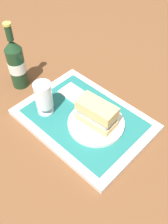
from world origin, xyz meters
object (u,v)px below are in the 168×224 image
plate (96,123)px  sandwich (96,113)px  beer_bottle (16,63)px  beer_glass (44,97)px

plate → sandwich: sandwich is taller
plate → sandwich: (0.00, 0.00, 0.05)m
beer_bottle → beer_glass: bearing=169.3°
beer_glass → beer_bottle: bearing=-10.7°
plate → sandwich: 0.05m
sandwich → beer_bottle: bearing=1.3°
plate → beer_glass: 0.20m
sandwich → beer_glass: beer_glass is taller
plate → beer_bottle: bearing=5.9°
sandwich → beer_bottle: (0.37, 0.04, 0.03)m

